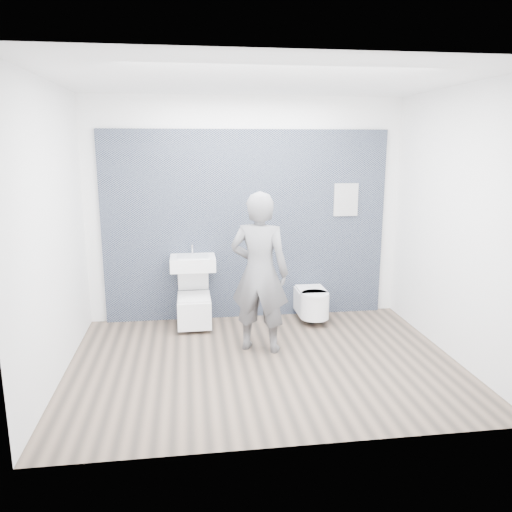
{
  "coord_description": "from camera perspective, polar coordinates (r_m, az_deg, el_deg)",
  "views": [
    {
      "loc": [
        -0.74,
        -4.77,
        2.21
      ],
      "look_at": [
        0.0,
        0.6,
        1.0
      ],
      "focal_mm": 35.0,
      "sensor_mm": 36.0,
      "label": 1
    }
  ],
  "objects": [
    {
      "name": "visitor",
      "position": [
        5.34,
        0.4,
        -1.92
      ],
      "size": [
        0.74,
        0.62,
        1.74
      ],
      "primitive_type": "imported",
      "rotation": [
        0.0,
        0.0,
        2.78
      ],
      "color": "#5C5C60",
      "rests_on": "ground"
    },
    {
      "name": "tile_wall",
      "position": [
        6.66,
        -1.03,
        -6.8
      ],
      "size": [
        3.6,
        0.06,
        2.4
      ],
      "primitive_type": "cube",
      "color": "black",
      "rests_on": "ground"
    },
    {
      "name": "toilet_rounded",
      "position": [
        6.4,
        6.46,
        -5.31
      ],
      "size": [
        0.36,
        0.61,
        0.33
      ],
      "color": "white",
      "rests_on": "ground"
    },
    {
      "name": "room_shell",
      "position": [
        4.85,
        0.98,
        7.02
      ],
      "size": [
        4.0,
        4.0,
        4.0
      ],
      "color": "white",
      "rests_on": "ground"
    },
    {
      "name": "washbasin",
      "position": [
        6.17,
        -7.23,
        -0.75
      ],
      "size": [
        0.55,
        0.41,
        0.41
      ],
      "color": "white",
      "rests_on": "ground"
    },
    {
      "name": "ground",
      "position": [
        5.31,
        0.9,
        -12.02
      ],
      "size": [
        4.0,
        4.0,
        0.0
      ],
      "primitive_type": "plane",
      "color": "brown",
      "rests_on": "ground"
    },
    {
      "name": "info_placard",
      "position": [
        6.88,
        9.74,
        -6.34
      ],
      "size": [
        0.31,
        0.03,
        0.42
      ],
      "primitive_type": "cube",
      "color": "silver",
      "rests_on": "ground"
    },
    {
      "name": "toilet_square",
      "position": [
        6.24,
        -7.08,
        -5.9
      ],
      "size": [
        0.4,
        0.58,
        0.77
      ],
      "color": "white",
      "rests_on": "ground"
    }
  ]
}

